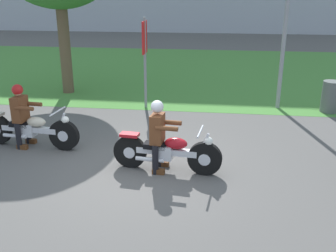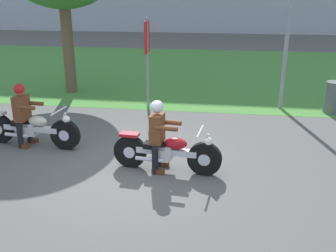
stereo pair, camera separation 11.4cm
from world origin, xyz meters
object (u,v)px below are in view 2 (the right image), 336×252
motorcycle_lead (167,152)px  rider_follow (23,110)px  sign_banner (147,49)px  rider_lead (158,130)px  motorcycle_follow (32,129)px  trash_can (334,97)px

motorcycle_lead → rider_follow: (-3.33, 0.84, 0.43)m
rider_follow → sign_banner: 4.05m
motorcycle_lead → rider_follow: 3.47m
rider_lead → rider_follow: size_ratio=0.99×
motorcycle_lead → sign_banner: 4.52m
motorcycle_lead → motorcycle_follow: (-3.17, 0.82, 0.01)m
rider_lead → motorcycle_follow: rider_lead is taller
motorcycle_lead → rider_lead: 0.46m
motorcycle_follow → trash_can: size_ratio=2.60×
rider_lead → sign_banner: size_ratio=0.54×
rider_follow → sign_banner: (2.15, 3.32, 0.89)m
motorcycle_lead → trash_can: bearing=52.5°
motorcycle_follow → trash_can: bearing=31.8°
rider_follow → rider_lead: bearing=-8.9°
trash_can → sign_banner: (-5.31, -0.24, 1.28)m
rider_lead → rider_follow: (-3.17, 0.82, 0.01)m
rider_lead → sign_banner: (-1.02, 4.14, 0.90)m
sign_banner → motorcycle_lead: bearing=-74.1°
rider_follow → trash_can: bearing=31.2°
rider_lead → motorcycle_follow: 3.13m
motorcycle_follow → trash_can: motorcycle_follow is taller
motorcycle_lead → sign_banner: (-1.18, 4.16, 1.33)m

